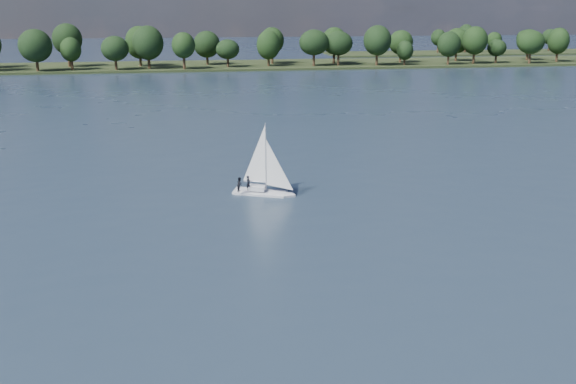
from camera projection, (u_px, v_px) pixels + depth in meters
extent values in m
plane|color=#233342|center=(271.00, 116.00, 124.76)|extent=(700.00, 700.00, 0.00)
cube|color=black|center=(226.00, 66.00, 230.82)|extent=(660.00, 40.00, 1.50)
cube|color=black|center=(557.00, 53.00, 302.55)|extent=(220.00, 30.00, 1.40)
cube|color=silver|center=(261.00, 194.00, 72.30)|extent=(6.68, 4.36, 0.77)
cube|color=silver|center=(261.00, 188.00, 72.09)|extent=(2.22, 1.84, 0.48)
cylinder|color=silver|center=(261.00, 157.00, 71.10)|extent=(0.11, 0.11, 7.66)
imported|color=black|center=(248.00, 183.00, 71.84)|extent=(0.66, 0.72, 1.65)
imported|color=black|center=(240.00, 184.00, 71.24)|extent=(0.93, 1.00, 1.65)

